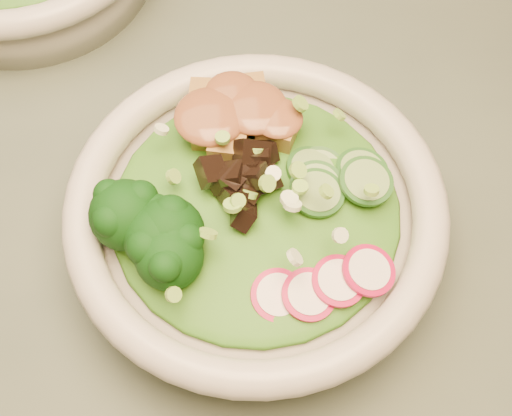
{
  "coord_description": "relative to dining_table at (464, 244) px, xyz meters",
  "views": [
    {
      "loc": [
        -0.22,
        -0.29,
        1.26
      ],
      "look_at": [
        -0.2,
        -0.05,
        0.81
      ],
      "focal_mm": 50.0,
      "sensor_mm": 36.0,
      "label": 1
    }
  ],
  "objects": [
    {
      "name": "peanut_sauce",
      "position": [
        -0.22,
        0.02,
        0.2
      ],
      "size": [
        0.07,
        0.06,
        0.02
      ],
      "primitive_type": "ellipsoid",
      "color": "brown",
      "rests_on": "tofu_cubes"
    },
    {
      "name": "scallion_garnish",
      "position": [
        -0.2,
        -0.05,
        0.2
      ],
      "size": [
        0.2,
        0.2,
        0.02
      ],
      "primitive_type": null,
      "color": "#81BC42",
      "rests_on": "salad_bowl"
    },
    {
      "name": "broccoli_florets",
      "position": [
        -0.26,
        -0.06,
        0.19
      ],
      "size": [
        0.1,
        0.1,
        0.04
      ],
      "primitive_type": null,
      "rotation": [
        0.0,
        0.0,
        0.37
      ],
      "color": "black",
      "rests_on": "salad_bowl"
    },
    {
      "name": "salad_bowl",
      "position": [
        -0.2,
        -0.05,
        0.15
      ],
      "size": [
        0.28,
        0.28,
        0.07
      ],
      "rotation": [
        0.0,
        0.0,
        0.37
      ],
      "color": "beige",
      "rests_on": "dining_table"
    },
    {
      "name": "tofu_cubes",
      "position": [
        -0.22,
        0.02,
        0.19
      ],
      "size": [
        0.11,
        0.09,
        0.04
      ],
      "primitive_type": null,
      "rotation": [
        0.0,
        0.0,
        0.37
      ],
      "color": "olive",
      "rests_on": "salad_bowl"
    },
    {
      "name": "dining_table",
      "position": [
        0.0,
        0.0,
        0.0
      ],
      "size": [
        1.2,
        0.8,
        0.75
      ],
      "color": "black",
      "rests_on": "ground"
    },
    {
      "name": "floor",
      "position": [
        0.0,
        0.0,
        -0.64
      ],
      "size": [
        4.0,
        4.0,
        0.0
      ],
      "primitive_type": "plane",
      "color": "brown",
      "rests_on": "ground"
    },
    {
      "name": "mushroom_heap",
      "position": [
        -0.21,
        -0.03,
        0.19
      ],
      "size": [
        0.09,
        0.09,
        0.04
      ],
      "primitive_type": null,
      "rotation": [
        0.0,
        0.0,
        0.37
      ],
      "color": "black",
      "rests_on": "salad_bowl"
    },
    {
      "name": "radish_slices",
      "position": [
        -0.18,
        -0.11,
        0.18
      ],
      "size": [
        0.12,
        0.08,
        0.02
      ],
      "primitive_type": null,
      "rotation": [
        0.0,
        0.0,
        0.37
      ],
      "color": "#AF0D3C",
      "rests_on": "salad_bowl"
    },
    {
      "name": "lettuce_bed",
      "position": [
        -0.2,
        -0.05,
        0.18
      ],
      "size": [
        0.21,
        0.21,
        0.02
      ],
      "primitive_type": "ellipsoid",
      "color": "#2E6214",
      "rests_on": "salad_bowl"
    },
    {
      "name": "cucumber_slices",
      "position": [
        -0.14,
        -0.03,
        0.19
      ],
      "size": [
        0.09,
        0.09,
        0.04
      ],
      "primitive_type": null,
      "rotation": [
        0.0,
        0.0,
        0.37
      ],
      "color": "#85A75D",
      "rests_on": "salad_bowl"
    }
  ]
}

